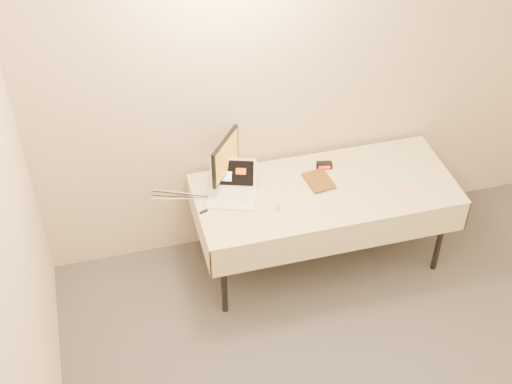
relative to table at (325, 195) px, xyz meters
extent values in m
cube|color=beige|center=(0.00, 0.45, 0.67)|extent=(4.00, 0.10, 2.70)
cylinder|color=black|center=(-0.82, -0.30, -0.33)|extent=(0.04, 0.04, 0.69)
cylinder|color=black|center=(0.82, -0.30, -0.33)|extent=(0.04, 0.04, 0.69)
cylinder|color=black|center=(-0.82, 0.29, -0.33)|extent=(0.04, 0.04, 0.69)
cylinder|color=black|center=(0.82, 0.29, -0.33)|extent=(0.04, 0.04, 0.69)
cube|color=gray|center=(0.00, 0.00, 0.03)|extent=(1.80, 0.75, 0.04)
cube|color=beige|center=(0.00, 0.00, 0.06)|extent=(1.86, 0.81, 0.01)
cube|color=beige|center=(0.00, -0.40, -0.07)|extent=(1.86, 0.01, 0.25)
cube|color=beige|center=(0.00, 0.40, -0.07)|extent=(1.86, 0.01, 0.25)
cube|color=beige|center=(-0.93, 0.00, -0.07)|extent=(0.01, 0.81, 0.25)
cube|color=beige|center=(0.93, 0.00, -0.07)|extent=(0.01, 0.81, 0.25)
cube|color=white|center=(-0.68, 0.05, 0.07)|extent=(0.38, 0.32, 0.02)
cube|color=white|center=(-0.63, 0.20, 0.18)|extent=(0.34, 0.19, 0.20)
cube|color=black|center=(-0.63, 0.20, 0.18)|extent=(0.30, 0.16, 0.17)
cylinder|color=black|center=(-0.67, 0.22, 0.07)|extent=(0.19, 0.19, 0.01)
cube|color=black|center=(-0.67, 0.22, 0.12)|extent=(0.03, 0.03, 0.10)
cube|color=black|center=(-0.67, 0.22, 0.32)|extent=(0.26, 0.32, 0.29)
cube|color=gold|center=(-0.67, 0.22, 0.32)|extent=(0.21, 0.28, 0.25)
imported|color=#97621B|center=(-0.11, 0.06, 0.18)|extent=(0.17, 0.04, 0.23)
cube|color=black|center=(0.06, 0.22, 0.09)|extent=(0.12, 0.07, 0.05)
cube|color=#FF0F0C|center=(0.06, 0.20, 0.09)|extent=(0.08, 0.02, 0.02)
ellipsoid|color=#B7B7BA|center=(-0.39, -0.11, 0.07)|extent=(0.07, 0.09, 0.02)
cube|color=#BBDDB0|center=(0.59, 0.01, 0.06)|extent=(0.17, 0.26, 0.00)
cube|color=black|center=(-0.89, -0.03, 0.07)|extent=(0.06, 0.03, 0.01)
camera|label=1|loc=(-1.46, -3.60, 3.33)|focal=50.00mm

